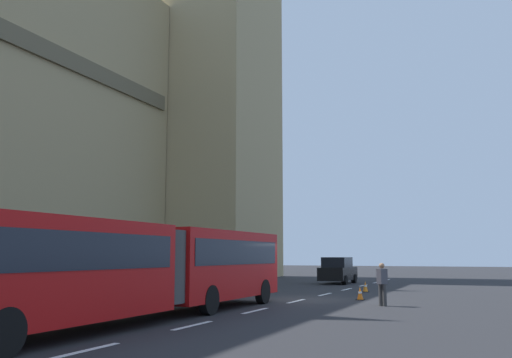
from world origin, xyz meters
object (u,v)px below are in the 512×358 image
at_px(sedan_lead, 338,271).
at_px(articulated_bus, 148,263).
at_px(traffic_cone_middle, 365,287).
at_px(traffic_cone_west, 360,294).
at_px(pedestrian_near_cones, 382,283).

bearing_deg(sedan_lead, articulated_bus, -179.64).
bearing_deg(articulated_bus, sedan_lead, 0.36).
xyz_separation_m(articulated_bus, traffic_cone_middle, (15.86, -3.50, -1.46)).
height_order(articulated_bus, sedan_lead, articulated_bus).
bearing_deg(traffic_cone_west, traffic_cone_middle, 9.45).
relative_size(articulated_bus, traffic_cone_west, 28.28).
height_order(articulated_bus, pedestrian_near_cones, articulated_bus).
bearing_deg(pedestrian_near_cones, sedan_lead, 20.24).
distance_m(traffic_cone_middle, pedestrian_near_cones, 8.58).
bearing_deg(articulated_bus, traffic_cone_west, -23.23).
relative_size(traffic_cone_middle, pedestrian_near_cones, 0.34).
relative_size(sedan_lead, traffic_cone_west, 7.59).
relative_size(sedan_lead, pedestrian_near_cones, 2.60).
bearing_deg(articulated_bus, pedestrian_near_cones, -37.69).
bearing_deg(traffic_cone_middle, articulated_bus, 167.56).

